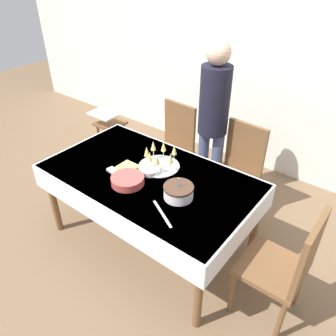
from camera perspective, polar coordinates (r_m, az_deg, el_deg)
name	(u,v)px	position (r m, az deg, el deg)	size (l,w,h in m)	color
ground_plane	(151,240)	(3.13, -2.94, -12.38)	(12.00, 12.00, 0.00)	brown
wall_back	(259,52)	(3.85, 15.49, 18.96)	(8.00, 0.05, 2.70)	silver
dining_table	(149,185)	(2.71, -3.32, -2.94)	(1.74, 1.01, 0.74)	white
dining_chair_far_left	(173,144)	(3.51, 0.86, 4.14)	(0.45, 0.45, 0.96)	brown
dining_chair_far_right	(237,169)	(3.17, 11.96, -0.16)	(0.45, 0.45, 0.96)	brown
dining_chair_right_end	(286,265)	(2.38, 19.85, -15.62)	(0.42, 0.42, 0.96)	brown
birthday_cake	(178,192)	(2.39, 1.83, -4.15)	(0.22, 0.22, 0.17)	white
champagne_tray	(159,158)	(2.71, -1.55, 1.77)	(0.35, 0.35, 0.18)	silver
plate_stack_main	(128,180)	(2.55, -7.05, -2.12)	(0.26, 0.26, 0.06)	#CC4C47
plate_stack_dessert	(150,170)	(2.67, -3.19, -0.27)	(0.18, 0.18, 0.04)	white
cake_knife	(162,214)	(2.27, -1.01, -7.96)	(0.27, 0.16, 0.00)	silver
fork_pile	(115,173)	(2.69, -9.18, -0.79)	(0.18, 0.09, 0.02)	silver
napkin_pile	(127,167)	(2.75, -7.09, 0.19)	(0.15, 0.15, 0.01)	#E0D166
person_standing	(214,113)	(3.11, 7.94, 9.48)	(0.28, 0.28, 1.65)	#3F4C72
high_chair	(110,129)	(3.98, -10.13, 6.68)	(0.33, 0.35, 0.71)	brown
gift_bag	(73,167)	(3.95, -16.20, 0.24)	(0.25, 0.15, 0.33)	#CC333F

